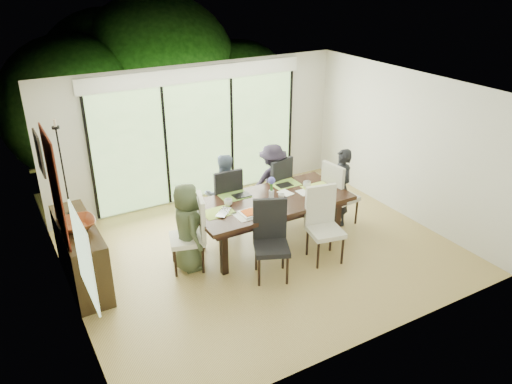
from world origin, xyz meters
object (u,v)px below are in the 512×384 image
cup_c (307,184)px  person_far_right (272,182)px  chair_far_right (272,186)px  person_right_end (341,187)px  person_left_end (187,227)px  chair_near_left (272,242)px  cup_a (228,202)px  vase (271,194)px  person_far_left (224,193)px  cup_b (281,197)px  chair_right_end (341,192)px  chair_near_right (326,226)px  bowl (77,224)px  table_top (270,201)px  chair_far_left (223,198)px  chair_left_end (186,234)px  laptop (227,213)px  sideboard (81,254)px

cup_c → person_far_right: bearing=108.9°
chair_far_right → person_right_end: 1.26m
person_left_end → person_far_right: same height
chair_far_right → chair_near_left: size_ratio=1.00×
person_right_end → cup_a: 2.19m
person_left_end → chair_near_left: bearing=-127.7°
cup_a → vase: bearing=-7.6°
person_far_right → cup_a: (-1.25, -0.68, 0.17)m
person_far_left → cup_b: (0.60, -0.93, 0.17)m
cup_a → chair_far_right: bearing=29.2°
person_right_end → person_far_left: same height
person_far_left → person_right_end: bearing=160.6°
chair_right_end → chair_near_right: size_ratio=1.00×
cup_c → bowl: size_ratio=0.27×
person_right_end → cup_c: person_right_end is taller
person_far_right → table_top: bearing=63.5°
chair_far_left → chair_far_right: same height
person_far_right → bowl: 3.60m
chair_left_end → chair_far_left: (1.05, 0.85, 0.00)m
person_far_right → laptop: person_far_right is taller
chair_far_right → sideboard: bearing=-7.5°
person_left_end → bowl: size_ratio=2.80×
chair_near_left → chair_near_right: (1.00, 0.00, 0.00)m
person_far_left → cup_b: size_ratio=12.90×
chair_near_left → chair_near_right: same height
chair_near_right → vase: 1.06m
person_left_end → sideboard: size_ratio=0.83×
table_top → person_far_right: (0.55, 0.83, -0.08)m
chair_left_end → cup_c: (2.30, 0.10, 0.27)m
chair_far_right → cup_a: chair_far_right is taller
chair_far_left → bowl: size_ratio=2.39×
chair_near_left → cup_b: chair_near_left is taller
chair_near_left → person_right_end: 2.17m
cup_c → bowl: bearing=176.6°
chair_right_end → vase: (-1.45, 0.05, 0.29)m
cup_c → chair_near_left: bearing=-143.3°
table_top → person_left_end: bearing=-180.0°
cup_b → sideboard: size_ratio=0.06×
person_left_end → sideboard: person_left_end is taller
chair_near_right → bowl: chair_near_right is taller
chair_right_end → cup_b: size_ratio=11.00×
sideboard → chair_far_right: bearing=6.8°
table_top → sideboard: bearing=172.0°
chair_right_end → person_far_right: person_far_right is taller
chair_near_right → person_far_left: size_ratio=0.85×
chair_near_left → sideboard: chair_near_left is taller
chair_far_left → chair_near_left: same height
chair_far_right → person_far_right: (0.00, -0.02, 0.11)m
cup_c → laptop: bearing=-173.1°
chair_near_left → person_left_end: (-0.98, 0.87, 0.11)m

